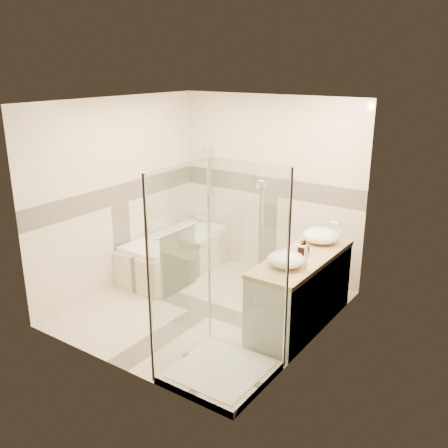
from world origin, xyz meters
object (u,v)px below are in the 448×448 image
Objects in this scene: vanity at (301,291)px; amenity_bottle_b at (304,247)px; shower_enclosure at (215,323)px; amenity_bottle_a at (302,248)px; bathtub at (175,252)px; vessel_sink_near at (321,236)px; vessel_sink_far at (286,259)px.

amenity_bottle_b is (-0.02, 0.08, 0.50)m from vanity.
amenity_bottle_a is at bearing 77.97° from shower_enclosure.
vanity is 0.51m from amenity_bottle_a.
vessel_sink_near is (2.13, 0.17, 0.63)m from bathtub.
vanity is 9.25× the size of amenity_bottle_a.
bathtub is at bearing 161.48° from vessel_sink_far.
vanity is 1.31m from shower_enclosure.
amenity_bottle_a is at bearing 90.00° from vessel_sink_far.
amenity_bottle_b is at bearing -7.28° from bathtub.
vessel_sink_near is 0.52m from amenity_bottle_a.
shower_enclosure is at bearing -98.64° from vessel_sink_near.
vanity is 3.73× the size of vessel_sink_near.
shower_enclosure is 1.38m from amenity_bottle_a.
vanity is at bearing -9.25° from bathtub.
vanity is 4.07× the size of vessel_sink_far.
vessel_sink_far is at bearing -93.15° from vanity.
bathtub is 2.33m from vessel_sink_far.
vessel_sink_near reaches higher than bathtub.
vessel_sink_far is at bearing -18.52° from bathtub.
amenity_bottle_b is at bearing 78.57° from shower_enclosure.
amenity_bottle_b is at bearing -90.00° from vessel_sink_near.
amenity_bottle_a is (0.27, 1.28, 0.43)m from shower_enclosure.
amenity_bottle_a reaches higher than vanity.
amenity_bottle_a reaches higher than vessel_sink_far.
vessel_sink_near is at bearing 90.00° from amenity_bottle_a.
amenity_bottle_a reaches higher than vessel_sink_near.
amenity_bottle_b reaches higher than vanity.
vessel_sink_far is at bearing -90.00° from amenity_bottle_b.
vanity is at bearing -87.82° from vessel_sink_near.
vanity is at bearing 86.85° from vessel_sink_far.
vessel_sink_near is 0.45m from amenity_bottle_b.
bathtub is 2.25m from amenity_bottle_a.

